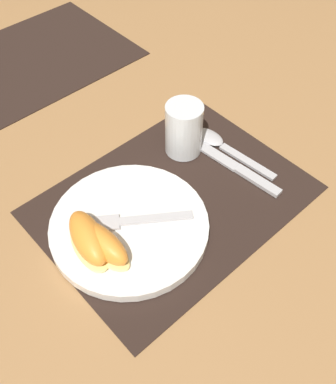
% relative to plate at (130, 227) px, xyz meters
% --- Properties ---
extents(ground_plane, '(3.00, 3.00, 0.00)m').
position_rel_plate_xyz_m(ground_plane, '(0.09, 0.00, -0.01)').
color(ground_plane, '#A37547').
extents(placemat, '(0.41, 0.31, 0.00)m').
position_rel_plate_xyz_m(placemat, '(0.09, 0.00, -0.01)').
color(placemat, black).
rests_on(placemat, ground_plane).
extents(placemat_far, '(0.41, 0.31, 0.00)m').
position_rel_plate_xyz_m(placemat_far, '(0.13, 0.49, -0.01)').
color(placemat_far, black).
rests_on(placemat_far, ground_plane).
extents(plate, '(0.24, 0.24, 0.02)m').
position_rel_plate_xyz_m(plate, '(0.00, 0.00, 0.00)').
color(plate, white).
rests_on(plate, placemat).
extents(juice_glass, '(0.06, 0.06, 0.09)m').
position_rel_plate_xyz_m(juice_glass, '(0.18, 0.07, 0.03)').
color(juice_glass, silver).
rests_on(juice_glass, placemat).
extents(knife, '(0.04, 0.21, 0.01)m').
position_rel_plate_xyz_m(knife, '(0.21, -0.01, -0.01)').
color(knife, '#BCBCC1').
rests_on(knife, placemat).
extents(spoon, '(0.04, 0.17, 0.01)m').
position_rel_plate_xyz_m(spoon, '(0.23, 0.04, -0.00)').
color(spoon, '#BCBCC1').
rests_on(spoon, placemat).
extents(fork, '(0.16, 0.12, 0.00)m').
position_rel_plate_xyz_m(fork, '(-0.00, 0.01, 0.01)').
color(fork, '#BCBCC1').
rests_on(fork, plate).
extents(citrus_wedge_0, '(0.07, 0.11, 0.04)m').
position_rel_plate_xyz_m(citrus_wedge_0, '(-0.07, 0.01, 0.03)').
color(citrus_wedge_0, '#F4DB84').
rests_on(citrus_wedge_0, plate).
extents(citrus_wedge_1, '(0.05, 0.11, 0.04)m').
position_rel_plate_xyz_m(citrus_wedge_1, '(-0.06, -0.01, 0.03)').
color(citrus_wedge_1, '#F4DB84').
rests_on(citrus_wedge_1, plate).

